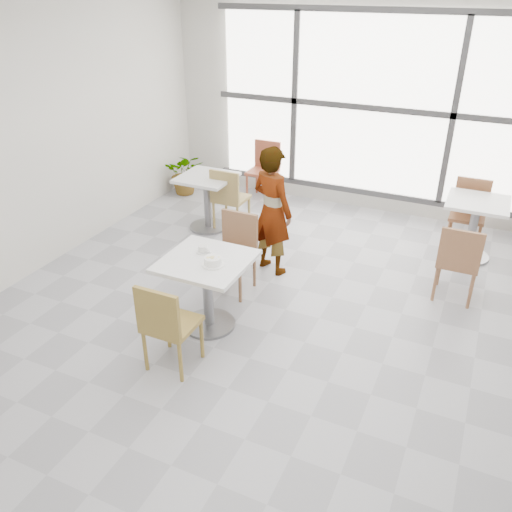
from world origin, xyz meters
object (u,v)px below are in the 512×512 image
at_px(oatmeal_bowl, 213,261).
at_px(plant_left, 186,173).
at_px(person, 272,211).
at_px(bg_chair_right_near, 459,259).
at_px(coffee_cup, 203,249).
at_px(bg_chair_left_far, 265,166).
at_px(bg_chair_left_near, 228,196).
at_px(main_table, 207,280).
at_px(bg_chair_right_far, 469,209).
at_px(chair_near, 166,322).
at_px(bg_table_left, 207,195).
at_px(chair_far, 236,247).
at_px(bg_table_right, 474,221).

height_order(oatmeal_bowl, plant_left, oatmeal_bowl).
relative_size(person, bg_chair_right_near, 1.72).
relative_size(coffee_cup, bg_chair_left_far, 0.18).
bearing_deg(bg_chair_left_near, bg_chair_left_far, -87.42).
xyz_separation_m(main_table, bg_chair_right_far, (2.11, 2.95, -0.02)).
distance_m(chair_near, plant_left, 4.30).
relative_size(main_table, oatmeal_bowl, 3.81).
height_order(bg_table_left, bg_chair_right_far, bg_chair_right_far).
xyz_separation_m(bg_chair_right_far, plant_left, (-4.22, 0.07, -0.17)).
bearing_deg(chair_near, bg_table_left, -67.20).
bearing_deg(plant_left, chair_far, -47.94).
bearing_deg(bg_chair_right_near, bg_chair_right_far, -88.90).
xyz_separation_m(chair_near, chair_far, (-0.10, 1.50, 0.00)).
relative_size(bg_table_left, bg_chair_right_near, 0.86).
height_order(chair_near, coffee_cup, chair_near).
relative_size(bg_table_left, plant_left, 1.12).
height_order(bg_chair_right_far, plant_left, bg_chair_right_far).
relative_size(bg_table_right, bg_chair_left_far, 0.86).
bearing_deg(bg_table_right, bg_chair_right_near, -93.28).
height_order(main_table, bg_chair_left_near, bg_chair_left_near).
bearing_deg(plant_left, coffee_cup, -55.30).
bearing_deg(chair_far, main_table, -83.56).
relative_size(chair_far, bg_table_right, 1.16).
bearing_deg(chair_far, bg_chair_right_near, 18.12).
bearing_deg(bg_chair_right_far, bg_chair_left_far, 171.33).
relative_size(oatmeal_bowl, coffee_cup, 1.32).
xyz_separation_m(chair_far, bg_chair_right_far, (2.20, 2.17, 0.00)).
height_order(main_table, bg_table_left, same).
height_order(chair_far, plant_left, chair_far).
distance_m(bg_table_left, bg_chair_left_near, 0.30).
height_order(chair_far, bg_chair_left_far, same).
bearing_deg(chair_near, oatmeal_bowl, -99.09).
xyz_separation_m(bg_chair_left_near, bg_chair_right_far, (2.97, 0.87, 0.00)).
height_order(chair_near, bg_chair_right_near, same).
distance_m(coffee_cup, bg_table_right, 3.41).
height_order(main_table, bg_chair_right_near, bg_chair_right_near).
xyz_separation_m(main_table, bg_chair_right_near, (2.14, 1.51, -0.02)).
distance_m(chair_near, bg_chair_left_far, 4.23).
relative_size(main_table, bg_chair_right_near, 0.92).
relative_size(bg_table_left, bg_chair_left_far, 0.86).
bearing_deg(chair_near, bg_chair_right_near, -133.76).
bearing_deg(person, main_table, 106.28).
bearing_deg(coffee_cup, plant_left, 124.70).
height_order(coffee_cup, bg_chair_left_near, bg_chair_left_near).
xyz_separation_m(chair_near, bg_table_right, (2.20, 3.34, -0.01)).
distance_m(coffee_cup, bg_chair_left_near, 2.12).
height_order(coffee_cup, bg_table_left, coffee_cup).
bearing_deg(bg_table_right, bg_chair_left_far, 165.75).
relative_size(chair_far, coffee_cup, 5.47).
relative_size(oatmeal_bowl, bg_table_right, 0.28).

